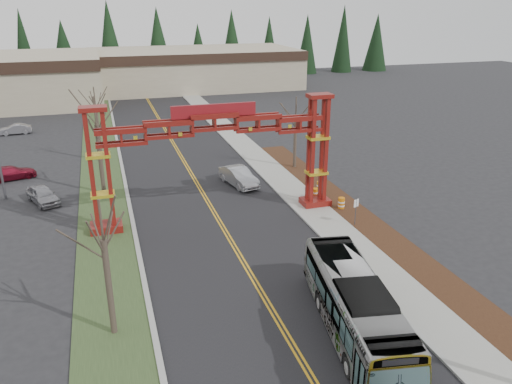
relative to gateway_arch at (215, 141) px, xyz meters
name	(u,v)px	position (x,y,z in m)	size (l,w,h in m)	color
ground	(312,379)	(0.00, -18.00, -5.98)	(200.00, 200.00, 0.00)	black
road	(199,187)	(0.00, 7.00, -5.97)	(12.00, 110.00, 0.02)	black
lane_line_left	(198,187)	(-0.12, 7.00, -5.96)	(0.12, 100.00, 0.01)	gold
lane_line_right	(200,187)	(0.12, 7.00, -5.96)	(0.12, 100.00, 0.01)	gold
curb_right	(265,179)	(6.15, 7.00, -5.91)	(0.30, 110.00, 0.15)	#9E9E99
sidewalk_right	(280,178)	(7.60, 7.00, -5.91)	(2.60, 110.00, 0.14)	gray
landscape_strip	(394,245)	(10.20, -8.00, -5.92)	(2.60, 50.00, 0.12)	black
grass_median	(104,196)	(-8.00, 7.00, -5.94)	(4.00, 110.00, 0.08)	#2F4321
curb_left	(127,194)	(-6.15, 7.00, -5.91)	(0.30, 110.00, 0.15)	#9E9E99
gateway_arch	(215,141)	(0.00, 0.00, 0.00)	(18.20, 1.60, 8.90)	maroon
retail_building_east	(194,68)	(10.00, 61.95, -2.47)	(38.00, 20.30, 7.00)	tan
conifer_treeline	(135,48)	(0.25, 74.00, 0.50)	(116.10, 5.60, 13.00)	black
transit_bus	(355,307)	(3.17, -15.71, -4.46)	(2.55, 10.91, 3.04)	#9D9FA4
silver_sedan	(239,177)	(3.47, 6.44, -5.19)	(1.68, 4.83, 1.59)	#A5A8AD
parked_car_near_a	(43,195)	(-12.72, 7.08, -5.29)	(1.63, 4.06, 1.38)	#97979E
parked_car_mid_a	(11,173)	(-15.98, 14.11, -5.36)	(1.74, 4.28, 1.24)	maroon
parked_car_far_a	(15,129)	(-17.86, 32.20, -5.37)	(1.30, 3.73, 1.23)	#929299
bare_tree_median_near	(103,241)	(-8.00, -12.19, -0.94)	(3.02, 3.02, 7.06)	#382D26
bare_tree_median_mid	(96,125)	(-8.00, 7.83, -0.07)	(3.45, 3.45, 8.23)	#382D26
bare_tree_median_far	(96,107)	(-8.00, 17.59, -0.44)	(2.92, 2.92, 7.51)	#382D26
bare_tree_right_far	(296,118)	(10.00, 9.59, -1.06)	(3.06, 3.06, 6.97)	#382D26
street_sign	(356,207)	(9.18, -4.44, -4.48)	(0.45, 0.22, 2.08)	#3F3F44
barrel_south	(341,204)	(9.64, -1.32, -5.49)	(0.53, 0.53, 0.98)	#CC6D0B
barrel_mid	(315,194)	(8.52, 1.26, -5.51)	(0.52, 0.52, 0.95)	#CC6D0B
barrel_north	(320,187)	(9.57, 2.59, -5.48)	(0.54, 0.54, 1.00)	#CC6D0B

